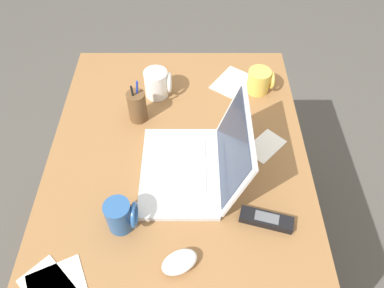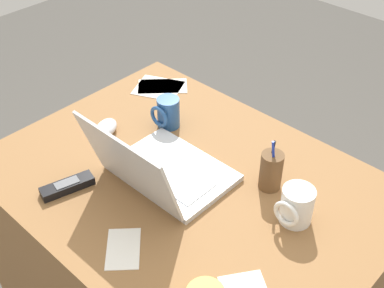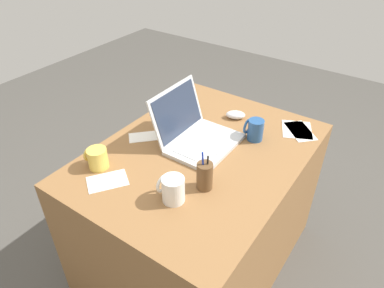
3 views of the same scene
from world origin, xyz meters
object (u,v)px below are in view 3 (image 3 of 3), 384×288
Objects in this scene: coffee_mug_white at (173,189)px; laptop at (196,133)px; pen_holder at (205,176)px; coffee_mug_tall at (97,158)px; coffee_mug_spare at (255,130)px; computer_mouse at (236,115)px; cordless_phone at (183,113)px.

laptop is at bearing 21.21° from coffee_mug_white.
pen_holder is (0.12, -0.06, 0.01)m from coffee_mug_white.
coffee_mug_tall is 0.71m from coffee_mug_spare.
coffee_mug_white is at bearing 160.68° from computer_mouse.
laptop is at bearing 130.57° from coffee_mug_spare.
computer_mouse is at bearing 54.32° from coffee_mug_spare.
computer_mouse is 0.55m from pen_holder.
coffee_mug_white reaches higher than coffee_mug_spare.
cordless_phone is at bearing 89.92° from computer_mouse.
coffee_mug_spare is at bearing -7.15° from coffee_mug_white.
pen_holder reaches higher than cordless_phone.
coffee_mug_tall is at bearing 93.40° from coffee_mug_white.
laptop reaches higher than computer_mouse.
laptop is 0.31m from pen_holder.
laptop is 3.53× the size of coffee_mug_tall.
cordless_phone is 0.93× the size of pen_holder.
computer_mouse is 0.27m from cordless_phone.
pen_holder is at bearing -26.10° from coffee_mug_white.
coffee_mug_tall is (-0.68, 0.28, 0.03)m from computer_mouse.
coffee_mug_tall is 0.46m from pen_holder.
laptop reaches higher than cordless_phone.
laptop reaches higher than pen_holder.
laptop is at bearing 40.34° from pen_holder.
coffee_mug_white is 0.66× the size of cordless_phone.
cordless_phone is 0.57m from pen_holder.
coffee_mug_white is at bearing -86.60° from coffee_mug_tall.
coffee_mug_tall is 0.93× the size of coffee_mug_spare.
computer_mouse is at bearing -62.54° from cordless_phone.
cordless_phone is at bearing -4.20° from coffee_mug_tall.
coffee_mug_tall is at bearing 175.80° from cordless_phone.
pen_holder is (-0.53, -0.16, 0.04)m from computer_mouse.
pen_holder is at bearing -71.47° from coffee_mug_tall.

